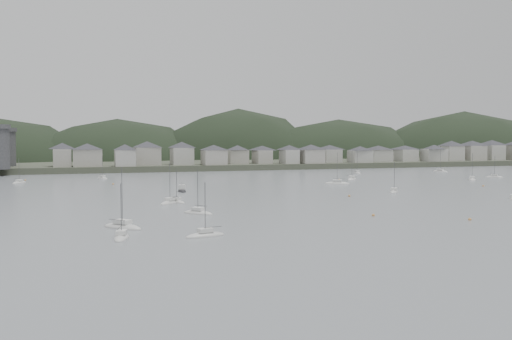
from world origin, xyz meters
name	(u,v)px	position (x,y,z in m)	size (l,w,h in m)	color
ground	(361,216)	(0.00, 0.00, 0.00)	(900.00, 900.00, 0.00)	slate
far_shore_land	(162,160)	(0.00, 295.00, 1.50)	(900.00, 250.00, 3.00)	#383D2D
forested_ridge	(175,180)	(4.83, 269.40, -11.28)	(851.55, 103.94, 102.57)	black
waterfront_town	(283,153)	(50.59, 183.34, 8.66)	(451.48, 28.46, 12.92)	#9F9C91
sailboat_lead	(102,178)	(-48.45, 133.80, 0.18)	(5.15, 7.72, 10.14)	beige
moored_fleet	(245,191)	(-7.86, 61.92, 0.17)	(250.65, 152.69, 13.65)	beige
motor_launch_far	(182,191)	(-27.05, 67.91, 0.30)	(2.84, 6.98, 3.66)	black
mooring_buoys	(260,193)	(-5.27, 54.85, 0.15)	(156.47, 145.86, 0.70)	#CB8943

